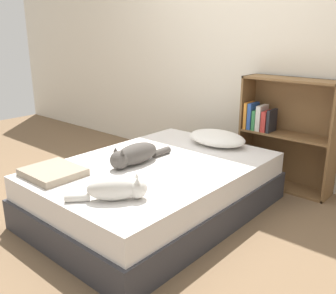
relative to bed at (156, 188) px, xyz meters
name	(u,v)px	position (x,y,z in m)	size (l,w,h in m)	color
ground_plane	(157,211)	(0.00, 0.00, -0.20)	(8.00, 8.00, 0.00)	brown
wall_back	(249,44)	(0.00, 1.30, 1.05)	(8.00, 0.06, 2.50)	silver
bed	(156,188)	(0.00, 0.00, 0.00)	(1.27, 1.83, 0.40)	#333338
pillow	(217,138)	(0.07, 0.71, 0.27)	(0.53, 0.35, 0.13)	white
cat_light	(118,189)	(0.26, -0.61, 0.27)	(0.37, 0.40, 0.15)	beige
cat_dark	(134,155)	(-0.11, -0.12, 0.28)	(0.17, 0.60, 0.16)	#47423D
bookshelf	(285,131)	(0.49, 1.16, 0.31)	(0.83, 0.26, 0.98)	brown
blanket_fold	(53,172)	(-0.38, -0.65, 0.23)	(0.38, 0.34, 0.05)	gray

